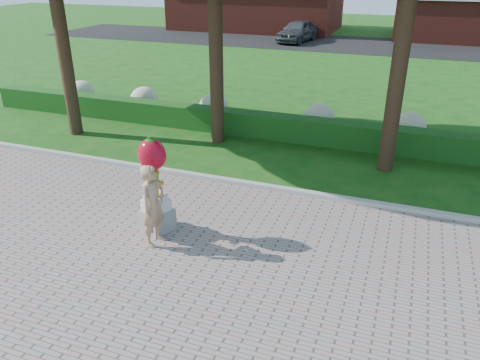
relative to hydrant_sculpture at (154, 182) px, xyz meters
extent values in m
plane|color=#124A13|center=(1.01, -0.16, -1.22)|extent=(100.00, 100.00, 0.00)
cube|color=#ADADA5|center=(1.01, 2.84, -1.14)|extent=(40.00, 0.18, 0.15)
cube|color=#144313|center=(1.01, 6.84, -0.82)|extent=(24.00, 0.70, 0.80)
ellipsoid|color=#B3BE91|center=(-7.99, 7.84, -0.67)|extent=(1.10, 1.10, 0.99)
ellipsoid|color=#B3BE91|center=(-4.99, 7.84, -0.67)|extent=(1.10, 1.10, 0.99)
ellipsoid|color=#B3BE91|center=(-1.99, 7.84, -0.67)|extent=(1.10, 1.10, 0.99)
ellipsoid|color=#B3BE91|center=(2.01, 7.84, -0.67)|extent=(1.10, 1.10, 0.99)
ellipsoid|color=#B3BE91|center=(5.01, 7.84, -0.67)|extent=(1.10, 1.10, 0.99)
cube|color=black|center=(1.01, 27.84, -1.21)|extent=(50.00, 8.00, 0.02)
cylinder|color=black|center=(-5.99, 4.84, 2.14)|extent=(0.44, 0.44, 6.72)
cylinder|color=black|center=(-0.99, 5.84, 1.86)|extent=(0.44, 0.44, 6.16)
cylinder|color=black|center=(4.51, 5.34, 2.42)|extent=(0.44, 0.44, 7.28)
cube|color=gray|center=(0.00, 0.00, -0.93)|extent=(0.78, 0.78, 0.48)
cube|color=silver|center=(0.00, 0.00, -0.55)|extent=(0.63, 0.63, 0.27)
cube|color=silver|center=(0.00, 0.00, -0.37)|extent=(0.50, 0.50, 0.10)
cylinder|color=olive|center=(0.00, 0.00, -0.05)|extent=(0.21, 0.21, 0.54)
ellipsoid|color=olive|center=(0.00, 0.00, 0.22)|extent=(0.25, 0.25, 0.18)
cylinder|color=olive|center=(-0.16, 0.00, 0.01)|extent=(0.12, 0.11, 0.11)
cylinder|color=olive|center=(0.16, 0.00, 0.01)|extent=(0.12, 0.11, 0.11)
cylinder|color=olive|center=(0.00, -0.15, 0.01)|extent=(0.12, 0.12, 0.12)
cylinder|color=olive|center=(0.00, 0.00, 0.30)|extent=(0.08, 0.08, 0.05)
ellipsoid|color=#AB091C|center=(0.00, 0.00, 0.64)|extent=(0.61, 0.54, 0.70)
ellipsoid|color=#AB091C|center=(-0.17, 0.00, 0.62)|extent=(0.30, 0.30, 0.45)
ellipsoid|color=#AB091C|center=(0.17, 0.00, 0.62)|extent=(0.30, 0.30, 0.45)
cylinder|color=#245613|center=(0.00, 0.00, 0.99)|extent=(0.10, 0.10, 0.12)
ellipsoid|color=#245613|center=(0.00, 0.00, 0.96)|extent=(0.23, 0.23, 0.08)
imported|color=tan|center=(0.24, -0.51, -0.27)|extent=(0.49, 0.70, 1.80)
imported|color=#42464A|center=(-3.67, 27.60, -0.41)|extent=(2.56, 4.83, 1.56)
camera|label=1|loc=(4.89, -7.87, 4.32)|focal=35.00mm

